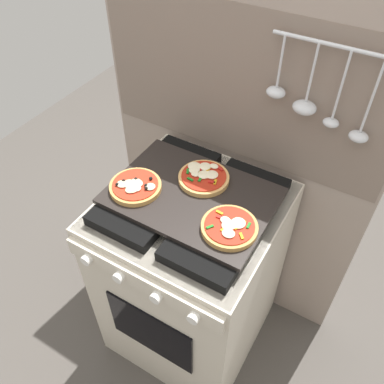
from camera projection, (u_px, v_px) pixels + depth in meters
The scene contains 7 objects.
ground_plane at pixel (192, 325), 2.00m from camera, with size 4.00×4.00×0.00m, color #4C4742.
kitchen_backsplash at pixel (234, 166), 1.65m from camera, with size 1.10×0.09×1.55m.
stove at pixel (192, 273), 1.68m from camera, with size 0.60×0.64×0.90m.
baking_tray at pixel (192, 196), 1.36m from camera, with size 0.54×0.38×0.02m, color black.
pizza_left at pixel (135, 186), 1.36m from camera, with size 0.18×0.18×0.03m.
pizza_right at pixel (230, 227), 1.24m from camera, with size 0.18×0.18×0.03m.
pizza_center at pixel (204, 177), 1.40m from camera, with size 0.18×0.18×0.03m.
Camera 1 is at (0.49, -0.82, 1.88)m, focal length 38.01 mm.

